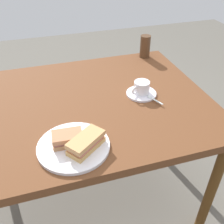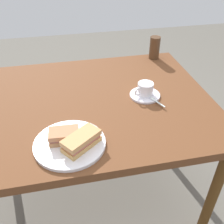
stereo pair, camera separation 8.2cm
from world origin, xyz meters
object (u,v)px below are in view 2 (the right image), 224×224
Objects in this scene: dining_table at (87,112)px; sandwich_front at (64,136)px; coffee_saucer at (145,95)px; spoon at (155,101)px; sandwich_back at (81,141)px; drinking_glass at (155,48)px; sandwich_plate at (70,144)px; coffee_cup at (145,89)px.

sandwich_front reaches higher than dining_table.
spoon is at bearing 113.38° from coffee_saucer.
sandwich_back is at bearing 41.46° from coffee_saucer.
sandwich_front is at bearing 23.84° from spoon.
drinking_glass reaches higher than dining_table.
sandwich_plate is 0.91m from drinking_glass.
sandwich_back is 1.17× the size of drinking_glass.
coffee_cup is at bearing -144.62° from sandwich_plate.
sandwich_front reaches higher than sandwich_plate.
coffee_cup is (0.00, 0.00, 0.04)m from coffee_saucer.
coffee_cup reaches higher than coffee_saucer.
sandwich_back is at bearing 41.53° from coffee_cup.
sandwich_front is at bearing -42.49° from sandwich_plate.
dining_table is 8.08× the size of coffee_saucer.
dining_table is at bearing 39.60° from drinking_glass.
drinking_glass is (-0.19, -0.42, 0.03)m from coffee_cup.
dining_table is 0.35m from sandwich_back.
sandwich_back is at bearing 79.68° from dining_table.
coffee_saucer is (-0.29, 0.02, 0.07)m from dining_table.
coffee_saucer is at bearing 65.30° from drinking_glass.
sandwich_plate is 2.36× the size of sandwich_front.
coffee_cup reaches higher than spoon.
dining_table is 0.32m from sandwich_plate.
sandwich_back is 0.90m from drinking_glass.
sandwich_plate is 2.74× the size of coffee_cup.
sandwich_back reaches higher than sandwich_plate.
dining_table is at bearing -3.79° from coffee_cup.
spoon is 0.69× the size of drinking_glass.
drinking_glass reaches higher than coffee_saucer.
sandwich_front is 0.49m from coffee_saucer.
drinking_glass is (-0.60, -0.68, 0.03)m from sandwich_front.
spoon reaches higher than coffee_saucer.
drinking_glass is at bearing -140.40° from dining_table.
coffee_saucer is at bearing -156.24° from coffee_cup.
sandwich_front is at bearing 32.60° from coffee_cup.
coffee_cup is at bearing -147.40° from sandwich_front.
drinking_glass is at bearing -114.85° from coffee_cup.
sandwich_plate is at bearing 35.34° from coffee_saucer.
spoon is at bearing 114.82° from coffee_cup.
drinking_glass reaches higher than spoon.
sandwich_front is 0.08m from sandwich_back.
sandwich_back is 1.59× the size of coffee_cup.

